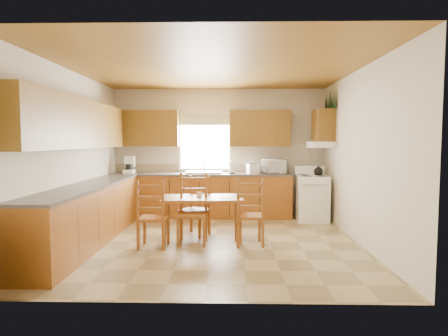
{
  "coord_description": "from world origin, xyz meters",
  "views": [
    {
      "loc": [
        0.28,
        -5.82,
        1.6
      ],
      "look_at": [
        0.15,
        0.3,
        1.15
      ],
      "focal_mm": 30.0,
      "sensor_mm": 36.0,
      "label": 1
    }
  ],
  "objects_px": {
    "stove": "(312,199)",
    "chair_far_right": "(195,206)",
    "microwave": "(274,166)",
    "chair_near_right": "(249,212)",
    "dining_table": "(202,218)",
    "chair_near_left": "(153,214)",
    "chair_far_left": "(192,209)"
  },
  "relations": [
    {
      "from": "chair_near_right",
      "to": "chair_far_left",
      "type": "bearing_deg",
      "value": -6.59
    },
    {
      "from": "dining_table",
      "to": "chair_far_left",
      "type": "relative_size",
      "value": 1.19
    },
    {
      "from": "chair_near_right",
      "to": "chair_far_right",
      "type": "relative_size",
      "value": 1.04
    },
    {
      "from": "microwave",
      "to": "dining_table",
      "type": "xyz_separation_m",
      "value": [
        -1.36,
        -1.79,
        -0.72
      ]
    },
    {
      "from": "chair_far_left",
      "to": "chair_near_left",
      "type": "bearing_deg",
      "value": -158.89
    },
    {
      "from": "microwave",
      "to": "chair_near_right",
      "type": "height_order",
      "value": "microwave"
    },
    {
      "from": "stove",
      "to": "chair_near_right",
      "type": "height_order",
      "value": "chair_near_right"
    },
    {
      "from": "chair_far_right",
      "to": "dining_table",
      "type": "bearing_deg",
      "value": -38.26
    },
    {
      "from": "chair_near_right",
      "to": "microwave",
      "type": "bearing_deg",
      "value": -110.74
    },
    {
      "from": "microwave",
      "to": "chair_far_right",
      "type": "relative_size",
      "value": 0.49
    },
    {
      "from": "stove",
      "to": "microwave",
      "type": "distance_m",
      "value": 1.01
    },
    {
      "from": "chair_far_left",
      "to": "chair_near_right",
      "type": "bearing_deg",
      "value": -1.27
    },
    {
      "from": "dining_table",
      "to": "microwave",
      "type": "bearing_deg",
      "value": 48.61
    },
    {
      "from": "stove",
      "to": "chair_far_right",
      "type": "xyz_separation_m",
      "value": [
        -2.22,
        -1.19,
        0.05
      ]
    },
    {
      "from": "stove",
      "to": "microwave",
      "type": "bearing_deg",
      "value": 157.36
    },
    {
      "from": "stove",
      "to": "chair_far_left",
      "type": "bearing_deg",
      "value": -139.16
    },
    {
      "from": "chair_near_right",
      "to": "stove",
      "type": "bearing_deg",
      "value": -131.54
    },
    {
      "from": "dining_table",
      "to": "chair_far_left",
      "type": "bearing_deg",
      "value": -119.93
    },
    {
      "from": "stove",
      "to": "chair_far_left",
      "type": "height_order",
      "value": "chair_far_left"
    },
    {
      "from": "dining_table",
      "to": "chair_near_left",
      "type": "distance_m",
      "value": 0.86
    },
    {
      "from": "chair_near_left",
      "to": "chair_far_right",
      "type": "distance_m",
      "value": 0.93
    },
    {
      "from": "chair_near_left",
      "to": "chair_far_left",
      "type": "bearing_deg",
      "value": -157.65
    },
    {
      "from": "microwave",
      "to": "dining_table",
      "type": "relative_size",
      "value": 0.38
    },
    {
      "from": "chair_far_right",
      "to": "microwave",
      "type": "bearing_deg",
      "value": 69.48
    },
    {
      "from": "microwave",
      "to": "chair_near_right",
      "type": "xyz_separation_m",
      "value": [
        -0.62,
        -2.1,
        -0.55
      ]
    },
    {
      "from": "microwave",
      "to": "chair_far_left",
      "type": "bearing_deg",
      "value": -114.4
    },
    {
      "from": "microwave",
      "to": "chair_far_right",
      "type": "distance_m",
      "value": 2.22
    },
    {
      "from": "microwave",
      "to": "chair_far_right",
      "type": "height_order",
      "value": "microwave"
    },
    {
      "from": "microwave",
      "to": "chair_near_left",
      "type": "relative_size",
      "value": 0.48
    },
    {
      "from": "chair_near_left",
      "to": "chair_far_right",
      "type": "bearing_deg",
      "value": -124.61
    },
    {
      "from": "chair_near_left",
      "to": "chair_far_right",
      "type": "xyz_separation_m",
      "value": [
        0.55,
        0.74,
        -0.02
      ]
    },
    {
      "from": "chair_far_left",
      "to": "dining_table",
      "type": "bearing_deg",
      "value": 65.21
    }
  ]
}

